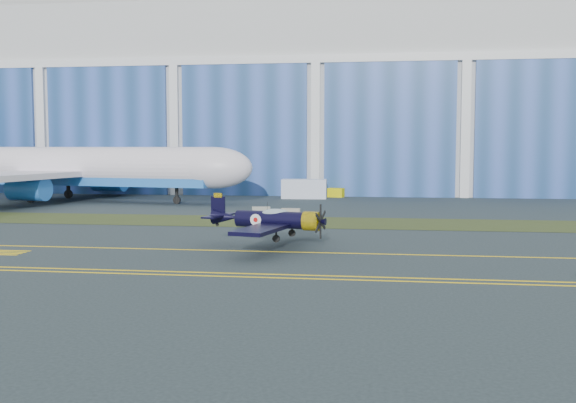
# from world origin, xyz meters

# --- Properties ---
(ground) EXTENTS (260.00, 260.00, 0.00)m
(ground) POSITION_xyz_m (0.00, 0.00, 0.00)
(ground) COLOR #2C373C
(ground) RESTS_ON ground
(grass_median) EXTENTS (260.00, 10.00, 0.02)m
(grass_median) POSITION_xyz_m (0.00, 14.00, 0.02)
(grass_median) COLOR #475128
(grass_median) RESTS_ON ground
(hangar) EXTENTS (220.00, 45.70, 30.00)m
(hangar) POSITION_xyz_m (0.00, 71.79, 14.96)
(hangar) COLOR silver
(hangar) RESTS_ON ground
(taxiway_centreline) EXTENTS (200.00, 0.20, 0.02)m
(taxiway_centreline) POSITION_xyz_m (0.00, -5.00, 0.01)
(taxiway_centreline) COLOR yellow
(taxiway_centreline) RESTS_ON ground
(edge_line_near) EXTENTS (80.00, 0.20, 0.02)m
(edge_line_near) POSITION_xyz_m (0.00, -14.50, 0.01)
(edge_line_near) COLOR yellow
(edge_line_near) RESTS_ON ground
(edge_line_far) EXTENTS (80.00, 0.20, 0.02)m
(edge_line_far) POSITION_xyz_m (0.00, -13.50, 0.01)
(edge_line_far) COLOR yellow
(edge_line_far) RESTS_ON ground
(warbird) EXTENTS (12.61, 14.22, 3.65)m
(warbird) POSITION_xyz_m (1.99, -3.50, 2.16)
(warbird) COLOR black
(warbird) RESTS_ON ground
(jetliner) EXTENTS (68.35, 60.72, 21.21)m
(jetliner) POSITION_xyz_m (-33.32, 35.80, 10.61)
(jetliner) COLOR white
(jetliner) RESTS_ON ground
(shipping_container) EXTENTS (6.54, 2.81, 2.80)m
(shipping_container) POSITION_xyz_m (-1.16, 44.44, 1.40)
(shipping_container) COLOR silver
(shipping_container) RESTS_ON ground
(tug) EXTENTS (2.56, 1.92, 1.34)m
(tug) POSITION_xyz_m (3.22, 47.74, 0.67)
(tug) COLOR yellow
(tug) RESTS_ON ground
(barrier_a) EXTENTS (2.07, 0.91, 0.90)m
(barrier_a) POSITION_xyz_m (-3.15, 20.63, 0.45)
(barrier_a) COLOR gray
(barrier_a) RESTS_ON ground
(barrier_b) EXTENTS (2.00, 0.60, 0.90)m
(barrier_b) POSITION_xyz_m (0.37, 19.15, 0.45)
(barrier_b) COLOR gray
(barrier_b) RESTS_ON ground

